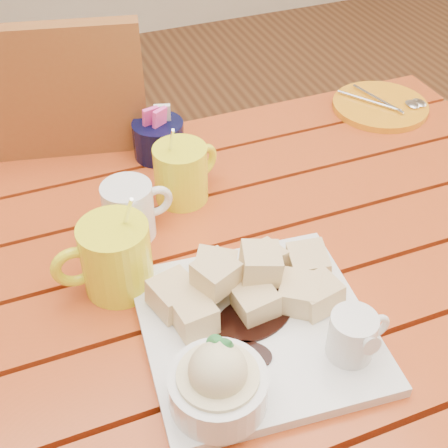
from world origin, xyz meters
name	(u,v)px	position (x,y,z in m)	size (l,w,h in m)	color
table	(212,328)	(0.00, 0.00, 0.64)	(1.20, 0.79, 0.75)	#993F13
dessert_plate	(251,330)	(0.00, -0.13, 0.78)	(0.30, 0.30, 0.11)	white
coffee_mug_left	(114,257)	(-0.12, 0.03, 0.80)	(0.13, 0.09, 0.15)	yellow
coffee_mug_right	(182,172)	(0.02, 0.18, 0.80)	(0.11, 0.08, 0.14)	yellow
cream_pitcher	(130,209)	(-0.07, 0.13, 0.80)	(0.11, 0.09, 0.09)	white
sugar_caddy	(159,138)	(0.02, 0.31, 0.78)	(0.09, 0.09, 0.09)	black
orange_saucer	(381,106)	(0.46, 0.30, 0.76)	(0.18, 0.18, 0.02)	orange
chair_far	(42,205)	(-0.18, 0.52, 0.55)	(0.55, 0.55, 0.98)	brown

